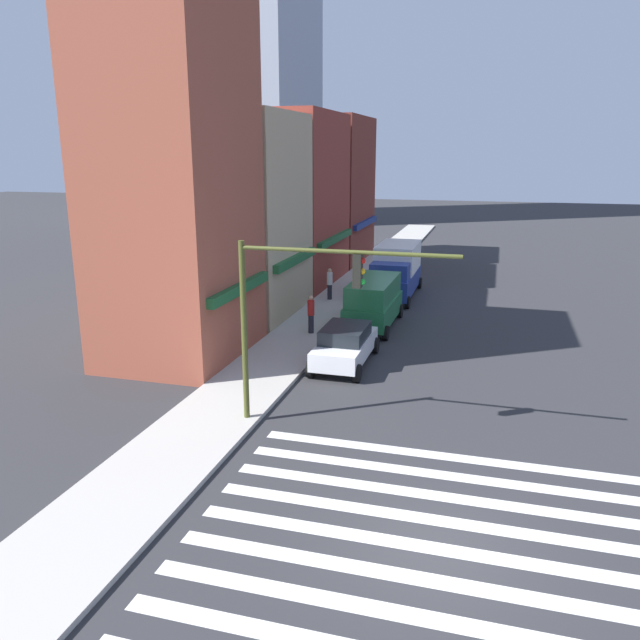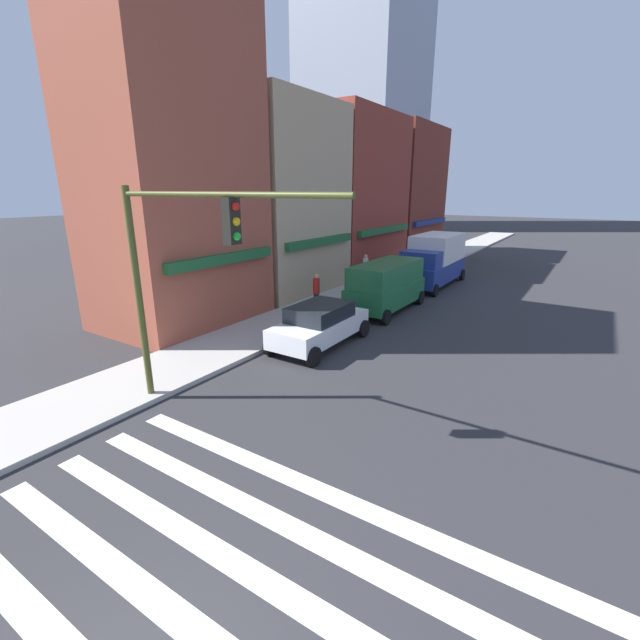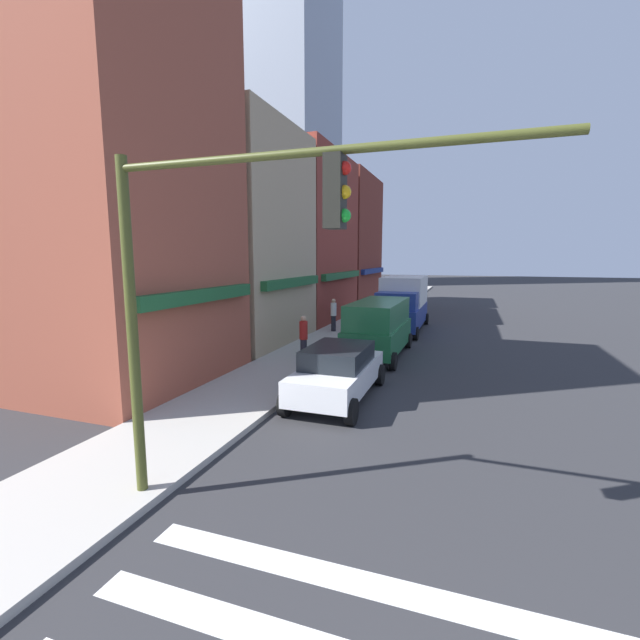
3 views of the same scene
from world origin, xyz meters
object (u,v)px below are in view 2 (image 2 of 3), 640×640
Objects in this scene: box_truck_blue at (434,259)px; pedestrian_red_jacket at (316,292)px; van_green at (386,284)px; traffic_signal at (177,259)px; pedestrian_white_shirt at (365,268)px; sedan_white at (320,324)px.

box_truck_blue reaches higher than pedestrian_red_jacket.
box_truck_blue is (6.84, 0.00, 0.30)m from van_green.
traffic_signal reaches higher than van_green.
pedestrian_white_shirt is 6.84m from pedestrian_red_jacket.
traffic_signal is 1.29× the size of van_green.
traffic_signal is at bearing -101.61° from pedestrian_white_shirt.
van_green is 2.84× the size of pedestrian_red_jacket.
traffic_signal is at bearing 71.82° from pedestrian_red_jacket.
pedestrian_white_shirt is at bearing 18.46° from sedan_white.
van_green is (11.96, -0.04, -2.77)m from traffic_signal.
pedestrian_red_jacket is (-9.20, 2.45, -0.51)m from box_truck_blue.
pedestrian_red_jacket is (-6.78, -0.92, 0.00)m from pedestrian_white_shirt.
box_truck_blue is 3.51× the size of pedestrian_red_jacket.
traffic_signal reaches higher than box_truck_blue.
pedestrian_white_shirt is 1.00× the size of pedestrian_red_jacket.
traffic_signal is at bearing 179.87° from sedan_white.
box_truck_blue reaches higher than sedan_white.
pedestrian_red_jacket is (9.61, 2.41, -2.99)m from traffic_signal.
pedestrian_red_jacket reaches higher than sedan_white.
van_green is 6.85m from box_truck_blue.
traffic_signal is 18.97m from box_truck_blue.
sedan_white is 10.79m from pedestrian_white_shirt.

